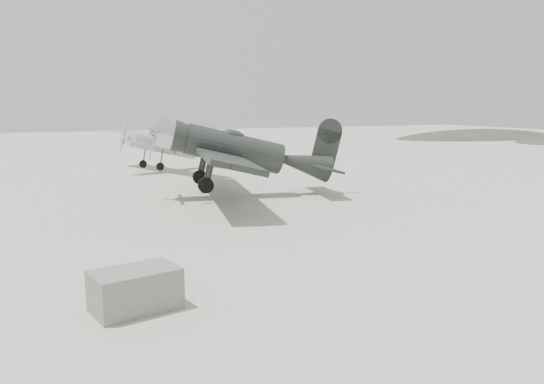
{
  "coord_description": "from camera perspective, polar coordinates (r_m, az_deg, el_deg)",
  "views": [
    {
      "loc": [
        -5.53,
        -15.06,
        4.38
      ],
      "look_at": [
        1.56,
        1.0,
        1.5
      ],
      "focal_mm": 35.0,
      "sensor_mm": 36.0,
      "label": 1
    }
  ],
  "objects": [
    {
      "name": "lowwing_monoplane",
      "position": [
        25.53,
        -3.13,
        4.36
      ],
      "size": [
        9.25,
        12.84,
        4.12
      ],
      "rotation": [
        0.0,
        0.24,
        -0.19
      ],
      "color": "black",
      "rests_on": "ground"
    },
    {
      "name": "ground",
      "position": [
        16.63,
        -3.54,
        -5.97
      ],
      "size": [
        160.0,
        160.0,
        0.0
      ],
      "primitive_type": "plane",
      "color": "#A5A292",
      "rests_on": "ground"
    },
    {
      "name": "hill_northeast",
      "position": [
        78.33,
        21.49,
        5.47
      ],
      "size": [
        32.0,
        16.0,
        5.2
      ],
      "primitive_type": "ellipsoid",
      "color": "#2E3728",
      "rests_on": "ground"
    },
    {
      "name": "equipment_block",
      "position": [
        11.99,
        -14.48,
        -10.14
      ],
      "size": [
        2.0,
        1.49,
        0.9
      ],
      "primitive_type": "cube",
      "rotation": [
        0.0,
        0.0,
        0.22
      ],
      "color": "#63605C",
      "rests_on": "ground"
    },
    {
      "name": "highwing_monoplane",
      "position": [
        36.41,
        -11.08,
        5.2
      ],
      "size": [
        7.58,
        10.45,
        3.0
      ],
      "rotation": [
        0.0,
        0.23,
        0.36
      ],
      "color": "gray",
      "rests_on": "ground"
    }
  ]
}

